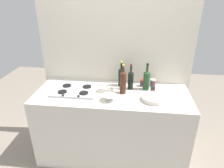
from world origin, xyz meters
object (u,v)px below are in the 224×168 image
at_px(stovetop_hob, 75,90).
at_px(wine_bottle_rightmost, 123,82).
at_px(wine_bottle_mid_left, 146,80).
at_px(wine_bottle_mid_right, 121,76).
at_px(condiment_jar_rear, 153,83).
at_px(condiment_jar_spare, 153,90).
at_px(condiment_jar_front, 142,83).
at_px(mixing_bowl, 110,98).
at_px(butter_dish, 106,90).
at_px(plate_stack, 154,98).
at_px(wine_bottle_leftmost, 131,80).

height_order(stovetop_hob, wine_bottle_rightmost, wine_bottle_rightmost).
bearing_deg(wine_bottle_mid_left, stovetop_hob, -169.81).
bearing_deg(wine_bottle_mid_right, condiment_jar_rear, 5.57).
relative_size(wine_bottle_mid_left, condiment_jar_spare, 4.27).
bearing_deg(condiment_jar_front, condiment_jar_rear, 8.49).
bearing_deg(mixing_bowl, wine_bottle_mid_right, 76.05).
xyz_separation_m(stovetop_hob, condiment_jar_spare, (0.91, 0.06, 0.03)).
xyz_separation_m(wine_bottle_mid_right, condiment_jar_front, (0.26, 0.02, -0.08)).
height_order(butter_dish, condiment_jar_spare, condiment_jar_spare).
xyz_separation_m(mixing_bowl, butter_dish, (-0.07, 0.20, -0.01)).
bearing_deg(stovetop_hob, wine_bottle_rightmost, 2.17).
relative_size(stovetop_hob, butter_dish, 3.25).
distance_m(wine_bottle_mid_left, mixing_bowl, 0.52).
xyz_separation_m(plate_stack, wine_bottle_leftmost, (-0.26, 0.25, 0.10)).
relative_size(mixing_bowl, condiment_jar_front, 1.81).
bearing_deg(plate_stack, wine_bottle_mid_left, 106.39).
xyz_separation_m(wine_bottle_mid_left, condiment_jar_spare, (0.07, -0.09, -0.09)).
xyz_separation_m(plate_stack, mixing_bowl, (-0.48, -0.06, 0.01)).
bearing_deg(wine_bottle_leftmost, wine_bottle_rightmost, -124.20).
relative_size(stovetop_hob, mixing_bowl, 3.21).
relative_size(wine_bottle_mid_left, mixing_bowl, 2.10).
height_order(wine_bottle_leftmost, mixing_bowl, wine_bottle_leftmost).
xyz_separation_m(wine_bottle_rightmost, butter_dish, (-0.20, 0.01, -0.12)).
bearing_deg(stovetop_hob, butter_dish, 4.80).
xyz_separation_m(wine_bottle_mid_left, wine_bottle_rightmost, (-0.27, -0.13, 0.02)).
height_order(stovetop_hob, plate_stack, plate_stack).
bearing_deg(wine_bottle_mid_right, condiment_jar_front, 4.08).
xyz_separation_m(plate_stack, condiment_jar_rear, (0.01, 0.37, 0.02)).
bearing_deg(wine_bottle_mid_left, condiment_jar_front, 115.38).
height_order(mixing_bowl, condiment_jar_front, condiment_jar_front).
relative_size(plate_stack, condiment_jar_front, 3.05).
bearing_deg(mixing_bowl, stovetop_hob, 158.86).
distance_m(wine_bottle_mid_right, condiment_jar_front, 0.27).
height_order(condiment_jar_front, condiment_jar_rear, condiment_jar_rear).
relative_size(wine_bottle_mid_right, wine_bottle_rightmost, 0.89).
bearing_deg(mixing_bowl, wine_bottle_mid_left, 38.45).
distance_m(wine_bottle_rightmost, butter_dish, 0.23).
height_order(wine_bottle_mid_right, mixing_bowl, wine_bottle_mid_right).
bearing_deg(butter_dish, condiment_jar_spare, 3.02).
xyz_separation_m(plate_stack, condiment_jar_front, (-0.12, 0.35, 0.02)).
bearing_deg(plate_stack, condiment_jar_spare, 90.64).
distance_m(wine_bottle_mid_left, condiment_jar_front, 0.13).
bearing_deg(butter_dish, wine_bottle_mid_left, 14.23).
distance_m(stovetop_hob, condiment_jar_front, 0.83).
distance_m(stovetop_hob, wine_bottle_mid_left, 0.86).
bearing_deg(condiment_jar_rear, wine_bottle_mid_left, -128.83).
distance_m(mixing_bowl, condiment_jar_front, 0.54).
xyz_separation_m(butter_dish, condiment_jar_rear, (0.56, 0.23, 0.02)).
relative_size(butter_dish, condiment_jar_front, 1.80).
relative_size(wine_bottle_mid_left, wine_bottle_rightmost, 0.93).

